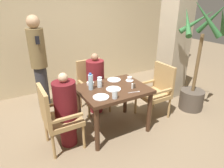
% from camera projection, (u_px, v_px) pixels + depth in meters
% --- Properties ---
extents(ground_plane, '(16.00, 16.00, 0.00)m').
position_uv_depth(ground_plane, '(113.00, 128.00, 3.37)').
color(ground_plane, '#7A664C').
extents(wall_back, '(8.00, 0.06, 2.80)m').
position_uv_depth(wall_back, '(67.00, 28.00, 4.49)').
color(wall_back, '#C6B289').
rests_on(wall_back, ground_plane).
extents(pillar_stone, '(0.47, 0.47, 2.70)m').
position_uv_depth(pillar_stone, '(175.00, 34.00, 4.10)').
color(pillar_stone, tan).
rests_on(pillar_stone, ground_plane).
extents(dining_table, '(1.04, 0.82, 0.74)m').
position_uv_depth(dining_table, '(113.00, 95.00, 3.12)').
color(dining_table, '#422819').
rests_on(dining_table, ground_plane).
extents(chair_left_side, '(0.49, 0.49, 0.96)m').
position_uv_depth(chair_left_side, '(56.00, 116.00, 2.75)').
color(chair_left_side, '#A88451').
rests_on(chair_left_side, ground_plane).
extents(diner_in_left_chair, '(0.32, 0.32, 1.13)m').
position_uv_depth(diner_in_left_chair, '(66.00, 110.00, 2.80)').
color(diner_in_left_chair, '#5B1419').
rests_on(diner_in_left_chair, ground_plane).
extents(chair_far_side, '(0.49, 0.49, 0.96)m').
position_uv_depth(chair_far_side, '(92.00, 84.00, 3.80)').
color(chair_far_side, '#A88451').
rests_on(chair_far_side, ground_plane).
extents(diner_in_far_chair, '(0.32, 0.32, 1.14)m').
position_uv_depth(diner_in_far_chair, '(96.00, 83.00, 3.66)').
color(diner_in_far_chair, maroon).
rests_on(diner_in_far_chair, ground_plane).
extents(chair_right_side, '(0.49, 0.49, 0.96)m').
position_uv_depth(chair_right_side, '(157.00, 89.00, 3.58)').
color(chair_right_side, '#A88451').
rests_on(chair_right_side, ground_plane).
extents(standing_host, '(0.30, 0.34, 1.76)m').
position_uv_depth(standing_host, '(39.00, 61.00, 3.71)').
color(standing_host, '#2D2D33').
rests_on(standing_host, ground_plane).
extents(potted_palm, '(0.88, 0.86, 2.02)m').
position_uv_depth(potted_palm, '(195.00, 77.00, 3.74)').
color(potted_palm, '#4C4238').
rests_on(potted_palm, ground_plane).
extents(plate_main_left, '(0.23, 0.23, 0.01)m').
position_uv_depth(plate_main_left, '(114.00, 80.00, 3.38)').
color(plate_main_left, white).
rests_on(plate_main_left, dining_table).
extents(plate_main_right, '(0.23, 0.23, 0.01)m').
position_uv_depth(plate_main_right, '(101.00, 97.00, 2.78)').
color(plate_main_right, white).
rests_on(plate_main_right, dining_table).
extents(plate_dessert_center, '(0.23, 0.23, 0.01)m').
position_uv_depth(plate_dessert_center, '(113.00, 89.00, 3.02)').
color(plate_dessert_center, white).
rests_on(plate_dessert_center, dining_table).
extents(teacup_with_saucer, '(0.13, 0.13, 0.07)m').
position_uv_depth(teacup_with_saucer, '(130.00, 79.00, 3.34)').
color(teacup_with_saucer, white).
rests_on(teacup_with_saucer, dining_table).
extents(bowl_small, '(0.12, 0.12, 0.04)m').
position_uv_depth(bowl_small, '(90.00, 83.00, 3.19)').
color(bowl_small, white).
rests_on(bowl_small, dining_table).
extents(water_bottle, '(0.07, 0.07, 0.26)m').
position_uv_depth(water_bottle, '(91.00, 82.00, 2.98)').
color(water_bottle, '#A3C6DB').
rests_on(water_bottle, dining_table).
extents(glass_tall_near, '(0.07, 0.07, 0.12)m').
position_uv_depth(glass_tall_near, '(115.00, 94.00, 2.73)').
color(glass_tall_near, silver).
rests_on(glass_tall_near, dining_table).
extents(glass_tall_mid, '(0.07, 0.07, 0.12)m').
position_uv_depth(glass_tall_mid, '(100.00, 81.00, 3.19)').
color(glass_tall_mid, silver).
rests_on(glass_tall_mid, dining_table).
extents(glass_tall_far, '(0.07, 0.07, 0.12)m').
position_uv_depth(glass_tall_far, '(100.00, 83.00, 3.09)').
color(glass_tall_far, silver).
rests_on(glass_tall_far, dining_table).
extents(salt_shaker, '(0.03, 0.03, 0.08)m').
position_uv_depth(salt_shaker, '(132.00, 86.00, 3.04)').
color(salt_shaker, white).
rests_on(salt_shaker, dining_table).
extents(pepper_shaker, '(0.03, 0.03, 0.08)m').
position_uv_depth(pepper_shaker, '(134.00, 86.00, 3.06)').
color(pepper_shaker, '#4C3D2D').
rests_on(pepper_shaker, dining_table).
extents(fork_beside_plate, '(0.18, 0.06, 0.00)m').
position_uv_depth(fork_beside_plate, '(135.00, 92.00, 2.94)').
color(fork_beside_plate, silver).
rests_on(fork_beside_plate, dining_table).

